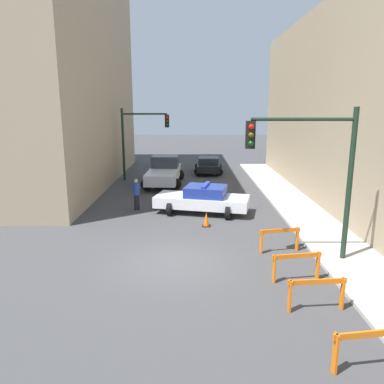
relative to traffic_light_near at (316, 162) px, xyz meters
The scene contains 14 objects.
ground_plane 5.90m from the traffic_light_near, behind, with size 120.00×120.00×0.00m, color #424244.
sidewalk_right 3.77m from the traffic_light_near, ahead, with size 2.40×44.00×0.12m.
building_corner_left 22.56m from the traffic_light_near, 140.19° to the left, with size 14.00×20.00×18.87m.
traffic_light_near is the anchor object (origin of this frame).
traffic_light_far 16.87m from the traffic_light_near, 118.44° to the left, with size 3.44×0.35×5.20m.
police_car 7.65m from the traffic_light_near, 120.32° to the left, with size 5.00×3.01×1.52m.
white_truck 14.88m from the traffic_light_near, 114.51° to the left, with size 2.77×5.47×1.90m.
parked_car_near 18.34m from the traffic_light_near, 98.91° to the left, with size 2.39×4.37×1.31m.
pedestrian_crossing 10.07m from the traffic_light_near, 136.51° to the left, with size 0.48×0.48×1.66m.
barrier_front 6.33m from the traffic_light_near, 95.41° to the right, with size 1.59×0.38×0.90m.
barrier_mid 4.46m from the traffic_light_near, 104.41° to the right, with size 1.60×0.29×0.90m.
barrier_back 3.41m from the traffic_light_near, 120.39° to the right, with size 1.59×0.40×0.90m.
barrier_corner 3.16m from the traffic_light_near, 135.27° to the left, with size 1.58×0.46×0.90m.
traffic_cone 6.15m from the traffic_light_near, 131.71° to the left, with size 0.36×0.36×0.66m.
Camera 1 is at (0.59, -12.27, 5.33)m, focal length 35.00 mm.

